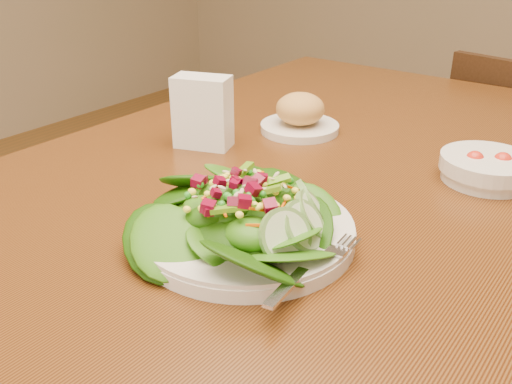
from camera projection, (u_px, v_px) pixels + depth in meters
dining_table at (308, 231)px, 0.93m from camera, size 0.90×1.40×0.75m
salad_plate at (252, 221)px, 0.68m from camera, size 0.27×0.27×0.08m
bread_plate at (300, 116)px, 1.04m from camera, size 0.14×0.14×0.07m
tomato_bowl at (487, 168)px, 0.85m from camera, size 0.14×0.14×0.05m
napkin_holder at (203, 110)px, 0.96m from camera, size 0.11×0.08×0.12m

